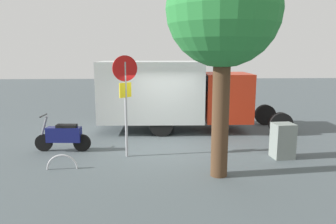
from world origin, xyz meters
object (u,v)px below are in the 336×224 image
motorcycle (64,136)px  bike_rack_hoop (62,169)px  box_truck_near (175,92)px  utility_cabinet (283,141)px  stop_sign (125,90)px  street_tree (224,12)px

motorcycle → bike_rack_hoop: motorcycle is taller
box_truck_near → utility_cabinet: bearing=-49.2°
stop_sign → bike_rack_hoop: 2.86m
box_truck_near → utility_cabinet: box_truck_near is taller
motorcycle → stop_sign: bearing=166.5°
stop_sign → utility_cabinet: stop_sign is taller
stop_sign → utility_cabinet: size_ratio=2.89×
box_truck_near → street_tree: bearing=-79.4°
bike_rack_hoop → stop_sign: bearing=-148.5°
stop_sign → utility_cabinet: 4.99m
box_truck_near → stop_sign: (1.71, 3.37, 0.48)m
stop_sign → utility_cabinet: bearing=176.1°
street_tree → bike_rack_hoop: (4.21, -0.65, -4.11)m
motorcycle → street_tree: (-4.60, 2.32, 3.59)m
street_tree → bike_rack_hoop: 5.92m
box_truck_near → bike_rack_hoop: box_truck_near is taller
stop_sign → utility_cabinet: (-4.74, 0.32, -1.52)m
motorcycle → stop_sign: stop_sign is taller
stop_sign → bike_rack_hoop: (1.69, 1.04, -2.06)m
box_truck_near → bike_rack_hoop: 5.79m
utility_cabinet → street_tree: bearing=31.5°
box_truck_near → bike_rack_hoop: size_ratio=8.90×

